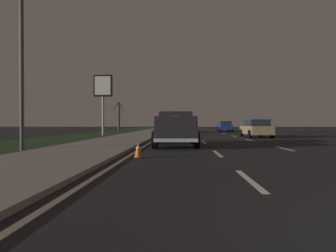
% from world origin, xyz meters
% --- Properties ---
extents(ground, '(144.00, 144.00, 0.00)m').
position_xyz_m(ground, '(27.00, 0.00, 0.00)').
color(ground, black).
extents(sidewalk_shoulder, '(108.00, 4.00, 0.12)m').
position_xyz_m(sidewalk_shoulder, '(27.00, 7.45, 0.06)').
color(sidewalk_shoulder, gray).
rests_on(sidewalk_shoulder, ground).
extents(grass_verge, '(108.00, 6.00, 0.01)m').
position_xyz_m(grass_verge, '(27.00, 12.45, 0.00)').
color(grass_verge, '#1E3819').
rests_on(grass_verge, ground).
extents(lane_markings, '(108.00, 7.04, 0.01)m').
position_xyz_m(lane_markings, '(30.16, 3.09, 0.00)').
color(lane_markings, silver).
rests_on(lane_markings, ground).
extents(pickup_truck, '(5.46, 2.35, 1.87)m').
position_xyz_m(pickup_truck, '(12.90, 3.50, 0.98)').
color(pickup_truck, '#232328').
rests_on(pickup_truck, ground).
extents(sedan_tan, '(4.43, 2.08, 1.54)m').
position_xyz_m(sedan_tan, '(22.26, -3.28, 0.78)').
color(sedan_tan, '#9E845B').
rests_on(sedan_tan, ground).
extents(sedan_silver, '(4.41, 2.04, 1.54)m').
position_xyz_m(sedan_silver, '(34.35, 3.29, 0.78)').
color(sedan_silver, '#B2B5BA').
rests_on(sedan_silver, ground).
extents(sedan_blue, '(4.41, 2.04, 1.54)m').
position_xyz_m(sedan_blue, '(40.70, -3.43, 0.78)').
color(sedan_blue, navy).
rests_on(sedan_blue, ground).
extents(gas_price_sign, '(0.27, 1.90, 6.13)m').
position_xyz_m(gas_price_sign, '(25.83, 11.13, 4.56)').
color(gas_price_sign, '#99999E').
rests_on(gas_price_sign, ground).
extents(street_light_near, '(0.36, 1.97, 7.03)m').
position_xyz_m(street_light_near, '(9.73, 9.96, 4.30)').
color(street_light_near, '#4C4C51').
rests_on(street_light_near, ground).
extents(bare_tree_far, '(1.08, 1.46, 4.32)m').
position_xyz_m(bare_tree_far, '(37.18, 12.00, 2.28)').
color(bare_tree_far, '#423323').
rests_on(bare_tree_far, ground).
extents(traffic_cone_near, '(0.36, 0.36, 0.58)m').
position_xyz_m(traffic_cone_near, '(7.32, 4.71, 0.28)').
color(traffic_cone_near, black).
rests_on(traffic_cone_near, ground).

